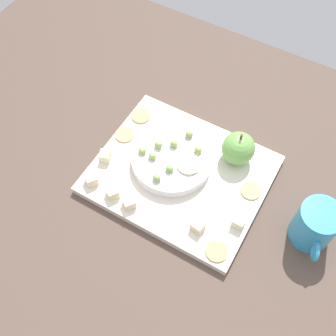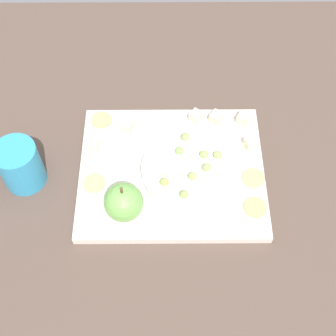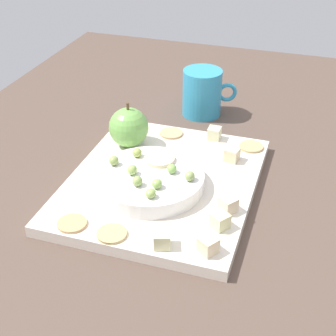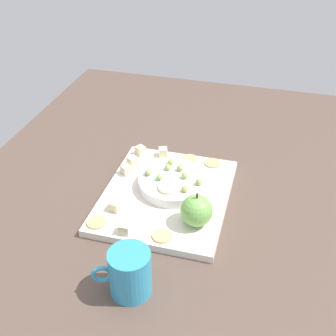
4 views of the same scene
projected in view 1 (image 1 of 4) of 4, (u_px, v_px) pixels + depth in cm
name	position (u px, v px, depth cm)	size (l,w,h in cm)	color
table	(175.00, 189.00, 88.28)	(141.69, 99.36, 4.64)	brown
platter	(179.00, 174.00, 86.57)	(35.43, 29.40, 1.82)	silver
serving_dish	(172.00, 159.00, 85.90)	(17.16, 17.16, 2.48)	white
apple_whole	(238.00, 148.00, 84.59)	(7.09, 7.09, 7.09)	#75B552
apple_stem	(241.00, 137.00, 81.06)	(0.50, 0.50, 1.20)	brown
cheese_cube_0	(198.00, 226.00, 78.05)	(2.25, 2.25, 2.25)	beige
cheese_cube_1	(105.00, 156.00, 86.46)	(2.25, 2.25, 2.25)	beige
cheese_cube_2	(91.00, 180.00, 83.44)	(2.25, 2.25, 2.25)	beige
cheese_cube_3	(239.00, 222.00, 78.48)	(2.25, 2.25, 2.25)	beige
cheese_cube_4	(113.00, 193.00, 81.85)	(2.25, 2.25, 2.25)	beige
cheese_cube_5	(129.00, 203.00, 80.66)	(2.25, 2.25, 2.25)	beige
cracker_0	(217.00, 251.00, 76.32)	(4.28, 4.28, 0.40)	tan
cracker_1	(125.00, 135.00, 90.59)	(4.28, 4.28, 0.40)	tan
cracker_2	(141.00, 116.00, 93.37)	(4.28, 4.28, 0.40)	tan
cracker_3	(251.00, 191.00, 83.13)	(4.28, 4.28, 0.40)	tan
grape_0	(157.00, 178.00, 81.21)	(1.71, 1.54, 1.51)	#94AB5F
grape_1	(158.00, 145.00, 85.39)	(1.71, 1.54, 1.59)	#95AF5D
grape_2	(198.00, 150.00, 84.79)	(1.71, 1.54, 1.47)	#9CB152
grape_3	(169.00, 170.00, 82.25)	(1.71, 1.54, 1.46)	#8DC05D
grape_4	(189.00, 134.00, 86.87)	(1.71, 1.54, 1.53)	#92AB58
grape_5	(174.00, 144.00, 85.55)	(1.71, 1.54, 1.61)	#9DC160
grape_6	(142.00, 151.00, 84.75)	(1.71, 1.54, 1.38)	#9BBA5E
grape_7	(152.00, 156.00, 84.00)	(1.71, 1.54, 1.47)	#96BE5C
apple_slice_0	(189.00, 165.00, 83.39)	(4.90, 4.90, 0.60)	beige
cup	(315.00, 225.00, 76.15)	(7.96, 10.87, 9.56)	#3298C4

